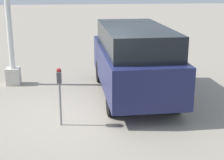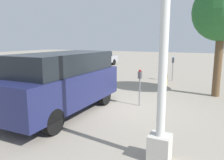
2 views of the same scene
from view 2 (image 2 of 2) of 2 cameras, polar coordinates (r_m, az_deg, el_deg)
The scene contains 8 objects.
ground_plane at distance 8.26m, azimuth 2.43°, elevation -7.06°, with size 80.00×80.00×0.00m, color gray.
parking_meter_near at distance 8.26m, azimuth 7.30°, elevation 0.23°, with size 0.20×0.12×1.40m.
parking_meter_far at distance 13.85m, azimuth 15.65°, elevation 4.17°, with size 0.20×0.12×1.46m.
lamp_post at distance 4.32m, azimuth 13.33°, elevation 7.28°, with size 0.44×0.44×6.38m.
parked_van at distance 7.54m, azimuth -12.86°, elevation -0.22°, with size 4.91×2.06×2.06m.
car_distant at distance 21.50m, azimuth -3.03°, elevation 5.68°, with size 4.00×1.95×1.39m.
street_tree at distance 10.67m, azimuth 26.86°, elevation 15.45°, with size 2.49×2.49×4.91m.
fire_hydrant at distance 12.54m, azimuth 13.85°, elevation 0.28°, with size 0.19×0.19×0.70m.
Camera 2 is at (7.20, 3.23, 2.46)m, focal length 35.00 mm.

